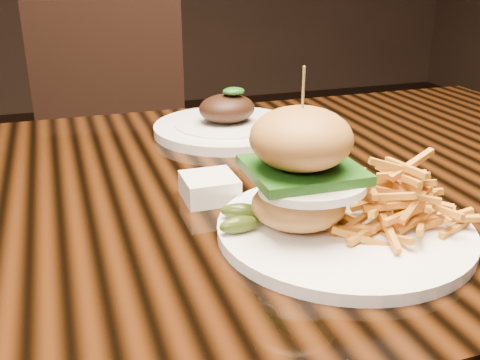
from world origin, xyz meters
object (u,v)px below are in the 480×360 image
object	(u,v)px
dining_table	(214,229)
burger_plate	(343,193)
far_dish	(227,124)
chair_far	(113,145)

from	to	relation	value
dining_table	burger_plate	size ratio (longest dim) A/B	5.12
dining_table	far_dish	xyz separation A→B (m)	(0.10, 0.24, 0.09)
dining_table	chair_far	size ratio (longest dim) A/B	1.68
dining_table	far_dish	distance (m)	0.27
chair_far	dining_table	bearing A→B (deg)	-78.93
burger_plate	chair_far	distance (m)	1.15
dining_table	burger_plate	world-z (taller)	burger_plate
burger_plate	chair_far	world-z (taller)	burger_plate
far_dish	chair_far	world-z (taller)	chair_far
far_dish	chair_far	distance (m)	0.71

